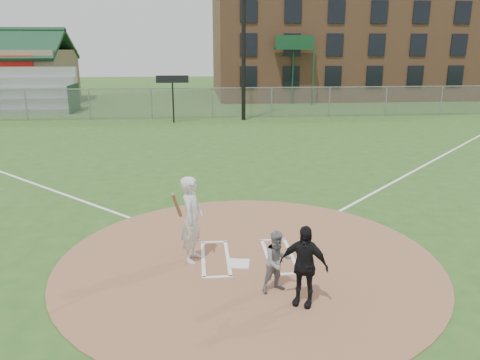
{
  "coord_description": "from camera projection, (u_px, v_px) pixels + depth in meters",
  "views": [
    {
      "loc": [
        -1.07,
        -9.45,
        4.56
      ],
      "look_at": [
        0.0,
        2.0,
        1.3
      ],
      "focal_mm": 35.0,
      "sensor_mm": 36.0,
      "label": 1
    }
  ],
  "objects": [
    {
      "name": "ground",
      "position": [
        248.0,
        261.0,
        10.39
      ],
      "size": [
        140.0,
        140.0,
        0.0
      ],
      "primitive_type": "plane",
      "color": "#2B531C",
      "rests_on": "ground"
    },
    {
      "name": "dirt_circle",
      "position": [
        248.0,
        260.0,
        10.39
      ],
      "size": [
        8.4,
        8.4,
        0.02
      ],
      "primitive_type": "cylinder",
      "color": "#996848",
      "rests_on": "ground"
    },
    {
      "name": "home_plate",
      "position": [
        239.0,
        264.0,
        10.16
      ],
      "size": [
        0.53,
        0.53,
        0.03
      ],
      "primitive_type": "cube",
      "rotation": [
        0.0,
        0.0,
        -0.17
      ],
      "color": "white",
      "rests_on": "dirt_circle"
    },
    {
      "name": "foul_line_first",
      "position": [
        436.0,
        159.0,
        19.81
      ],
      "size": [
        17.04,
        17.04,
        0.01
      ],
      "primitive_type": "cube",
      "rotation": [
        0.0,
        0.0,
        -0.79
      ],
      "color": "white",
      "rests_on": "ground"
    },
    {
      "name": "catcher",
      "position": [
        277.0,
        262.0,
        8.91
      ],
      "size": [
        0.72,
        0.64,
        1.22
      ],
      "primitive_type": "imported",
      "rotation": [
        0.0,
        0.0,
        0.36
      ],
      "color": "gray",
      "rests_on": "dirt_circle"
    },
    {
      "name": "umpire",
      "position": [
        304.0,
        266.0,
        8.41
      ],
      "size": [
        0.97,
        0.75,
        1.53
      ],
      "primitive_type": "imported",
      "rotation": [
        0.0,
        0.0,
        -0.49
      ],
      "color": "black",
      "rests_on": "dirt_circle"
    },
    {
      "name": "batters_boxes",
      "position": [
        248.0,
        257.0,
        10.53
      ],
      "size": [
        2.08,
        1.88,
        0.01
      ],
      "color": "white",
      "rests_on": "dirt_circle"
    },
    {
      "name": "batter_at_plate",
      "position": [
        192.0,
        219.0,
        10.12
      ],
      "size": [
        0.72,
        1.1,
        1.92
      ],
      "color": "silver",
      "rests_on": "dirt_circle"
    },
    {
      "name": "outfield_fence",
      "position": [
        212.0,
        103.0,
        31.19
      ],
      "size": [
        56.08,
        0.08,
        2.03
      ],
      "color": "slate",
      "rests_on": "ground"
    },
    {
      "name": "bleachers",
      "position": [
        31.0,
        90.0,
        33.9
      ],
      "size": [
        6.08,
        3.2,
        3.2
      ],
      "color": "#B7BABF",
      "rests_on": "ground"
    },
    {
      "name": "brick_warehouse",
      "position": [
        367.0,
        17.0,
        46.14
      ],
      "size": [
        30.0,
        17.17,
        15.0
      ],
      "color": "#8E5A3D",
      "rests_on": "ground"
    },
    {
      "name": "light_pole",
      "position": [
        244.0,
        13.0,
        28.89
      ],
      "size": [
        1.2,
        0.3,
        12.22
      ],
      "color": "black",
      "rests_on": "ground"
    },
    {
      "name": "scoreboard_sign",
      "position": [
        172.0,
        84.0,
        28.87
      ],
      "size": [
        2.0,
        0.1,
        2.93
      ],
      "color": "black",
      "rests_on": "ground"
    }
  ]
}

